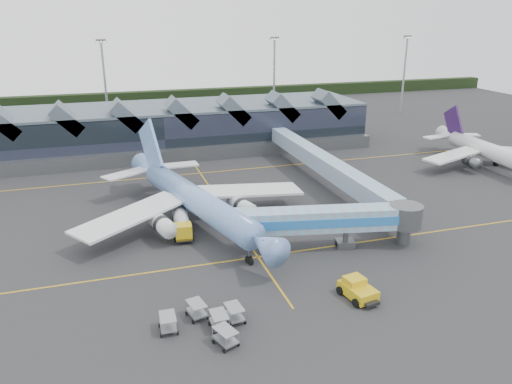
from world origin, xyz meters
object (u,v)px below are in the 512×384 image
object	(u,v)px
main_airliner	(193,198)
pushback_tug	(358,289)
jet_bridge	(338,220)
fuel_truck	(181,222)
regional_jet	(486,150)

from	to	relation	value
main_airliner	pushback_tug	xyz separation A→B (m)	(12.81, -24.92, -2.90)
main_airliner	jet_bridge	world-z (taller)	main_airliner
jet_bridge	pushback_tug	world-z (taller)	jet_bridge
main_airliner	fuel_truck	world-z (taller)	main_airliner
main_airliner	pushback_tug	size ratio (longest dim) A/B	8.06
pushback_tug	regional_jet	bearing A→B (deg)	27.35
jet_bridge	pushback_tug	bearing A→B (deg)	-94.62
regional_jet	jet_bridge	size ratio (longest dim) A/B	1.25
fuel_truck	regional_jet	bearing A→B (deg)	16.84
regional_jet	fuel_truck	world-z (taller)	regional_jet
regional_jet	fuel_truck	size ratio (longest dim) A/B	3.53
main_airliner	pushback_tug	distance (m)	28.16
jet_bridge	fuel_truck	world-z (taller)	jet_bridge
regional_jet	jet_bridge	xyz separation A→B (m)	(-43.42, -23.98, 0.43)
regional_jet	jet_bridge	world-z (taller)	regional_jet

